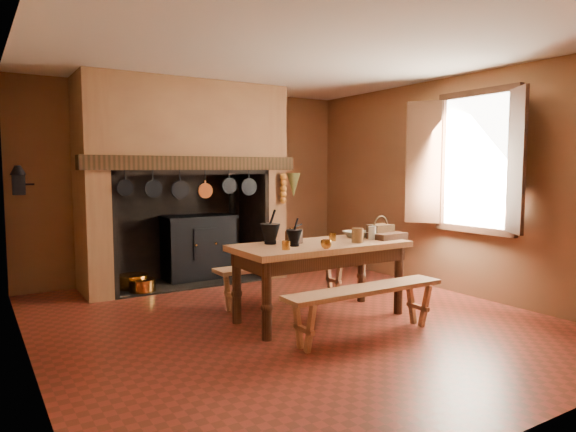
{
  "coord_description": "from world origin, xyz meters",
  "views": [
    {
      "loc": [
        -2.88,
        -4.55,
        1.61
      ],
      "look_at": [
        0.15,
        0.3,
        1.09
      ],
      "focal_mm": 32.0,
      "sensor_mm": 36.0,
      "label": 1
    }
  ],
  "objects_px": {
    "bench_front": "(365,300)",
    "mixing_bowl": "(356,234)",
    "work_table": "(320,255)",
    "coffee_grinder": "(294,236)",
    "iron_range": "(199,246)",
    "wicker_basket": "(380,230)"
  },
  "relations": [
    {
      "from": "work_table",
      "to": "coffee_grinder",
      "type": "relative_size",
      "value": 9.14
    },
    {
      "from": "work_table",
      "to": "mixing_bowl",
      "type": "height_order",
      "value": "mixing_bowl"
    },
    {
      "from": "work_table",
      "to": "bench_front",
      "type": "relative_size",
      "value": 1.09
    },
    {
      "from": "work_table",
      "to": "bench_front",
      "type": "bearing_deg",
      "value": -90.0
    },
    {
      "from": "coffee_grinder",
      "to": "mixing_bowl",
      "type": "distance_m",
      "value": 0.89
    },
    {
      "from": "bench_front",
      "to": "work_table",
      "type": "bearing_deg",
      "value": 90.0
    },
    {
      "from": "bench_front",
      "to": "iron_range",
      "type": "bearing_deg",
      "value": 95.85
    },
    {
      "from": "coffee_grinder",
      "to": "mixing_bowl",
      "type": "bearing_deg",
      "value": -12.88
    },
    {
      "from": "iron_range",
      "to": "wicker_basket",
      "type": "relative_size",
      "value": 5.84
    },
    {
      "from": "bench_front",
      "to": "mixing_bowl",
      "type": "bearing_deg",
      "value": 55.19
    },
    {
      "from": "work_table",
      "to": "mixing_bowl",
      "type": "bearing_deg",
      "value": 14.46
    },
    {
      "from": "iron_range",
      "to": "wicker_basket",
      "type": "height_order",
      "value": "iron_range"
    },
    {
      "from": "bench_front",
      "to": "mixing_bowl",
      "type": "height_order",
      "value": "mixing_bowl"
    },
    {
      "from": "iron_range",
      "to": "bench_front",
      "type": "distance_m",
      "value": 3.33
    },
    {
      "from": "iron_range",
      "to": "coffee_grinder",
      "type": "bearing_deg",
      "value": -88.05
    },
    {
      "from": "wicker_basket",
      "to": "work_table",
      "type": "bearing_deg",
      "value": 178.32
    },
    {
      "from": "work_table",
      "to": "bench_front",
      "type": "height_order",
      "value": "work_table"
    },
    {
      "from": "work_table",
      "to": "coffee_grinder",
      "type": "xyz_separation_m",
      "value": [
        -0.26,
        0.12,
        0.21
      ]
    },
    {
      "from": "work_table",
      "to": "wicker_basket",
      "type": "relative_size",
      "value": 6.93
    },
    {
      "from": "wicker_basket",
      "to": "mixing_bowl",
      "type": "bearing_deg",
      "value": 141.97
    },
    {
      "from": "iron_range",
      "to": "mixing_bowl",
      "type": "height_order",
      "value": "iron_range"
    },
    {
      "from": "coffee_grinder",
      "to": "work_table",
      "type": "bearing_deg",
      "value": -41.26
    }
  ]
}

